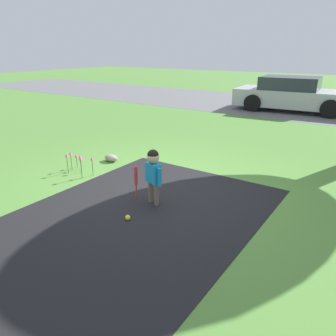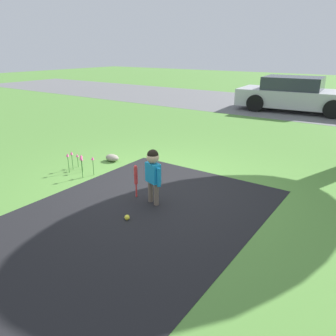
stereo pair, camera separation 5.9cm
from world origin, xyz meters
name	(u,v)px [view 1 (the left image)]	position (x,y,z in m)	size (l,w,h in m)	color
ground_plane	(159,184)	(0.00, 0.00, 0.00)	(60.00, 60.00, 0.00)	#518438
driveway_strip	(63,261)	(0.43, -2.50, 0.00)	(3.23, 7.00, 0.01)	black
street_strip	(298,107)	(0.00, 9.90, 0.00)	(40.00, 6.00, 0.01)	slate
child	(153,169)	(0.39, -0.69, 0.58)	(0.35, 0.20, 0.89)	#6B5B4C
baseball_bat	(136,177)	(0.02, -0.67, 0.36)	(0.06, 0.06, 0.56)	red
sports_ball	(128,218)	(0.41, -1.34, 0.04)	(0.08, 0.08, 0.08)	yellow
parked_car	(293,95)	(-0.05, 8.98, 0.62)	(4.54, 2.35, 1.30)	#B7B7BC
flower_bed	(78,158)	(-1.66, -0.41, 0.29)	(0.67, 0.42, 0.43)	#38702D
edging_rock	(111,158)	(-1.60, 0.43, 0.07)	(0.32, 0.22, 0.15)	gray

